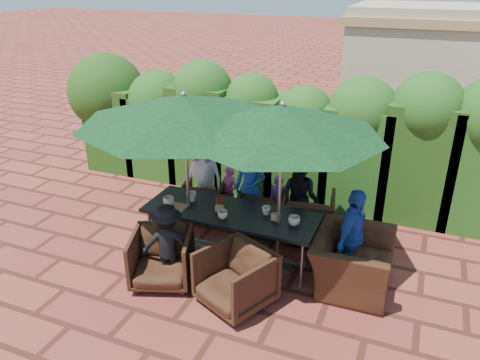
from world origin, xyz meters
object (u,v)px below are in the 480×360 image
at_px(chair_far_right, 308,214).
at_px(chair_end_right, 353,254).
at_px(umbrella_left, 184,109).
at_px(umbrella_right, 282,120).
at_px(chair_far_mid, 261,207).
at_px(dining_table, 231,216).
at_px(chair_far_left, 204,197).
at_px(chair_near_left, 162,256).
at_px(chair_near_right, 235,276).

xyz_separation_m(chair_far_right, chair_end_right, (0.87, -1.02, 0.09)).
relative_size(umbrella_left, chair_end_right, 2.57).
relative_size(umbrella_right, chair_far_mid, 3.66).
relative_size(dining_table, umbrella_right, 0.96).
distance_m(umbrella_left, chair_far_mid, 2.27).
xyz_separation_m(dining_table, chair_far_left, (-0.93, 0.99, -0.32)).
xyz_separation_m(chair_near_left, chair_end_right, (2.40, 0.88, 0.09)).
xyz_separation_m(umbrella_left, chair_far_right, (1.55, 1.04, -1.80)).
distance_m(dining_table, chair_near_right, 1.14).
distance_m(umbrella_left, chair_far_right, 2.59).
height_order(dining_table, umbrella_left, umbrella_left).
bearing_deg(chair_far_left, chair_near_right, 112.93).
distance_m(umbrella_left, chair_near_left, 2.00).
bearing_deg(chair_end_right, chair_far_right, 39.59).
height_order(dining_table, chair_far_right, chair_far_right).
bearing_deg(chair_end_right, chair_far_left, 67.86).
bearing_deg(chair_far_right, dining_table, 35.55).
bearing_deg(chair_near_left, chair_end_right, 0.23).
xyz_separation_m(umbrella_left, chair_near_left, (0.02, -0.86, -1.81)).
bearing_deg(chair_far_left, chair_near_left, 86.61).
relative_size(umbrella_left, umbrella_right, 1.12).
bearing_deg(chair_near_right, chair_far_left, 150.34).
xyz_separation_m(chair_far_mid, chair_end_right, (1.66, -1.06, 0.14)).
bearing_deg(chair_far_right, chair_far_left, -11.90).
bearing_deg(chair_far_left, umbrella_right, 135.17).
xyz_separation_m(umbrella_right, chair_near_right, (-0.25, -0.94, -1.80)).
relative_size(dining_table, chair_far_left, 3.58).
distance_m(umbrella_left, chair_end_right, 2.97).
height_order(chair_far_left, chair_near_left, chair_near_left).
xyz_separation_m(umbrella_left, chair_near_right, (1.13, -0.92, -1.80)).
height_order(umbrella_right, chair_far_right, umbrella_right).
bearing_deg(chair_far_mid, umbrella_right, 110.78).
bearing_deg(chair_far_mid, dining_table, 73.71).
xyz_separation_m(chair_far_left, chair_near_right, (1.42, -1.99, 0.06)).
bearing_deg(chair_near_right, umbrella_left, 165.73).
bearing_deg(dining_table, chair_far_mid, 83.29).
distance_m(chair_far_right, chair_near_right, 2.01).
distance_m(chair_near_left, chair_near_right, 1.11).
relative_size(umbrella_right, chair_far_right, 3.19).
relative_size(dining_table, chair_near_right, 3.04).
bearing_deg(chair_far_right, umbrella_right, 69.60).
distance_m(chair_near_left, chair_end_right, 2.56).
xyz_separation_m(dining_table, umbrella_right, (0.74, -0.06, 1.54)).
bearing_deg(umbrella_right, umbrella_left, -179.38).
distance_m(dining_table, umbrella_right, 1.71).
height_order(umbrella_left, chair_near_left, umbrella_left).
relative_size(dining_table, chair_far_right, 3.07).
xyz_separation_m(chair_near_left, chair_near_right, (1.11, -0.06, 0.01)).
distance_m(dining_table, chair_end_right, 1.79).
relative_size(chair_far_right, chair_end_right, 0.72).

